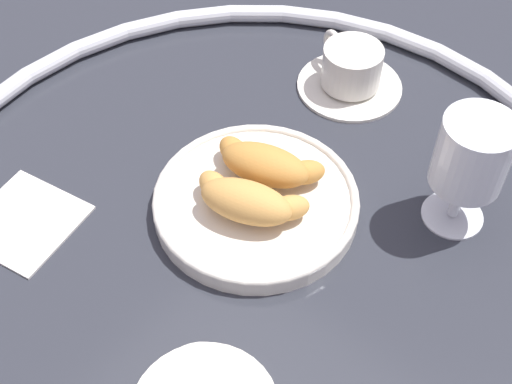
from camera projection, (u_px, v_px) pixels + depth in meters
ground_plane at (254, 234)px, 0.76m from camera, size 2.20×2.20×0.00m
table_chrome_rim at (254, 227)px, 0.75m from camera, size 0.79×0.79×0.02m
pastry_plate at (256, 202)px, 0.77m from camera, size 0.23×0.23×0.02m
croissant_large at (248, 200)px, 0.73m from camera, size 0.13×0.09×0.04m
croissant_small at (266, 164)px, 0.76m from camera, size 0.13×0.09×0.04m
coffee_cup_near at (351, 71)px, 0.89m from camera, size 0.14×0.14×0.06m
juice_glass_left at (472, 157)px, 0.70m from camera, size 0.08×0.08×0.14m
folded_napkin at (24, 221)px, 0.77m from camera, size 0.13×0.13×0.01m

